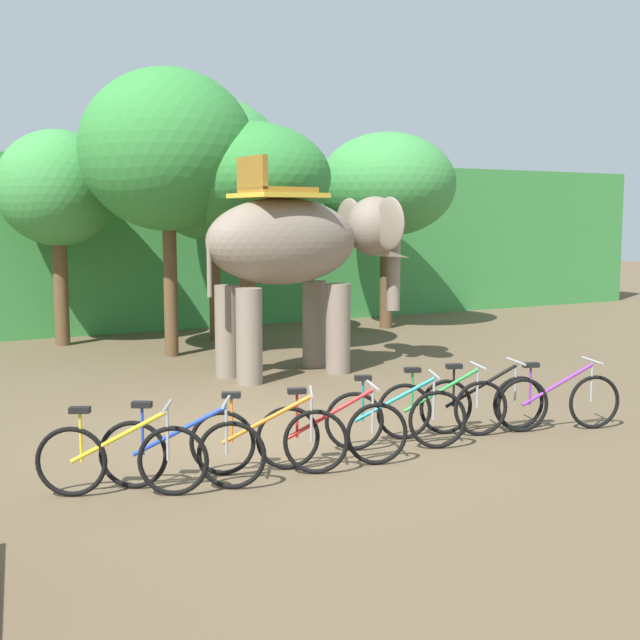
{
  "coord_description": "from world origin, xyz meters",
  "views": [
    {
      "loc": [
        -4.48,
        -9.43,
        2.73
      ],
      "look_at": [
        1.29,
        1.0,
        1.3
      ],
      "focal_mm": 47.27,
      "sensor_mm": 36.0,
      "label": 1
    }
  ],
  "objects_px": {
    "bike_yellow": "(122,458)",
    "tree_left": "(57,189)",
    "bike_blue": "(182,452)",
    "bike_red": "(332,433)",
    "tree_center": "(387,185)",
    "tree_center_left": "(213,170)",
    "bike_black": "(482,403)",
    "elephant": "(299,249)",
    "bike_purple": "(558,401)",
    "bike_green": "(442,407)",
    "tree_right": "(247,179)",
    "tree_far_left": "(168,151)",
    "bike_teal": "(396,418)",
    "bike_orange": "(269,439)"
  },
  "relations": [
    {
      "from": "tree_center",
      "to": "bike_red",
      "type": "height_order",
      "value": "tree_center"
    },
    {
      "from": "tree_right",
      "to": "bike_green",
      "type": "height_order",
      "value": "tree_right"
    },
    {
      "from": "bike_teal",
      "to": "tree_right",
      "type": "bearing_deg",
      "value": 78.93
    },
    {
      "from": "tree_center_left",
      "to": "bike_red",
      "type": "height_order",
      "value": "tree_center_left"
    },
    {
      "from": "tree_left",
      "to": "bike_teal",
      "type": "relative_size",
      "value": 2.93
    },
    {
      "from": "bike_red",
      "to": "bike_blue",
      "type": "bearing_deg",
      "value": 177.15
    },
    {
      "from": "tree_far_left",
      "to": "tree_center",
      "type": "distance_m",
      "value": 6.41
    },
    {
      "from": "bike_blue",
      "to": "tree_center",
      "type": "bearing_deg",
      "value": 47.55
    },
    {
      "from": "bike_yellow",
      "to": "bike_black",
      "type": "distance_m",
      "value": 4.78
    },
    {
      "from": "tree_center",
      "to": "elephant",
      "type": "height_order",
      "value": "tree_center"
    },
    {
      "from": "tree_right",
      "to": "bike_red",
      "type": "xyz_separation_m",
      "value": [
        -2.5,
        -7.83,
        -3.15
      ]
    },
    {
      "from": "tree_left",
      "to": "bike_purple",
      "type": "height_order",
      "value": "tree_left"
    },
    {
      "from": "tree_far_left",
      "to": "bike_green",
      "type": "relative_size",
      "value": 3.45
    },
    {
      "from": "tree_far_left",
      "to": "tree_right",
      "type": "relative_size",
      "value": 1.21
    },
    {
      "from": "tree_right",
      "to": "bike_blue",
      "type": "bearing_deg",
      "value": -118.51
    },
    {
      "from": "tree_center",
      "to": "bike_green",
      "type": "relative_size",
      "value": 2.97
    },
    {
      "from": "tree_right",
      "to": "bike_yellow",
      "type": "xyz_separation_m",
      "value": [
        -4.8,
        -7.67,
        -3.15
      ]
    },
    {
      "from": "elephant",
      "to": "bike_purple",
      "type": "distance_m",
      "value": 5.68
    },
    {
      "from": "bike_red",
      "to": "tree_left",
      "type": "bearing_deg",
      "value": 93.35
    },
    {
      "from": "bike_black",
      "to": "bike_purple",
      "type": "xyz_separation_m",
      "value": [
        0.92,
        -0.42,
        0.0
      ]
    },
    {
      "from": "elephant",
      "to": "bike_blue",
      "type": "bearing_deg",
      "value": -128.03
    },
    {
      "from": "tree_center_left",
      "to": "bike_yellow",
      "type": "bearing_deg",
      "value": -116.77
    },
    {
      "from": "tree_center_left",
      "to": "bike_blue",
      "type": "xyz_separation_m",
      "value": [
        -4.3,
        -9.78,
        -3.42
      ]
    },
    {
      "from": "tree_left",
      "to": "tree_far_left",
      "type": "xyz_separation_m",
      "value": [
        1.6,
        -2.56,
        0.69
      ]
    },
    {
      "from": "bike_blue",
      "to": "tree_far_left",
      "type": "bearing_deg",
      "value": 71.68
    },
    {
      "from": "tree_far_left",
      "to": "bike_yellow",
      "type": "xyz_separation_m",
      "value": [
        -3.28,
        -8.02,
        -3.67
      ]
    },
    {
      "from": "tree_left",
      "to": "bike_blue",
      "type": "distance_m",
      "value": 11.11
    },
    {
      "from": "tree_right",
      "to": "bike_black",
      "type": "relative_size",
      "value": 2.83
    },
    {
      "from": "bike_red",
      "to": "bike_green",
      "type": "xyz_separation_m",
      "value": [
        1.84,
        0.44,
        0.0
      ]
    },
    {
      "from": "tree_left",
      "to": "bike_green",
      "type": "bearing_deg",
      "value": -76.51
    },
    {
      "from": "tree_left",
      "to": "bike_purple",
      "type": "distance_m",
      "value": 11.84
    },
    {
      "from": "elephant",
      "to": "bike_blue",
      "type": "xyz_separation_m",
      "value": [
        -4.06,
        -5.2,
        -1.82
      ]
    },
    {
      "from": "bike_purple",
      "to": "tree_right",
      "type": "bearing_deg",
      "value": 96.42
    },
    {
      "from": "bike_purple",
      "to": "bike_black",
      "type": "bearing_deg",
      "value": 155.58
    },
    {
      "from": "tree_far_left",
      "to": "tree_center",
      "type": "height_order",
      "value": "tree_far_left"
    },
    {
      "from": "tree_center_left",
      "to": "bike_black",
      "type": "height_order",
      "value": "tree_center_left"
    },
    {
      "from": "elephant",
      "to": "bike_green",
      "type": "height_order",
      "value": "elephant"
    },
    {
      "from": "tree_center_left",
      "to": "bike_teal",
      "type": "bearing_deg",
      "value": -99.3
    },
    {
      "from": "tree_center",
      "to": "bike_blue",
      "type": "distance_m",
      "value": 13.51
    },
    {
      "from": "bike_yellow",
      "to": "tree_left",
      "type": "bearing_deg",
      "value": 80.98
    },
    {
      "from": "elephant",
      "to": "bike_red",
      "type": "relative_size",
      "value": 2.56
    },
    {
      "from": "bike_black",
      "to": "bike_teal",
      "type": "bearing_deg",
      "value": -173.74
    },
    {
      "from": "tree_center",
      "to": "bike_teal",
      "type": "relative_size",
      "value": 3.07
    },
    {
      "from": "bike_orange",
      "to": "bike_black",
      "type": "bearing_deg",
      "value": 5.74
    },
    {
      "from": "bike_blue",
      "to": "bike_red",
      "type": "xyz_separation_m",
      "value": [
        1.71,
        -0.09,
        0.0
      ]
    },
    {
      "from": "tree_center",
      "to": "bike_blue",
      "type": "relative_size",
      "value": 3.23
    },
    {
      "from": "tree_far_left",
      "to": "tree_center_left",
      "type": "relative_size",
      "value": 1.04
    },
    {
      "from": "bike_teal",
      "to": "bike_green",
      "type": "height_order",
      "value": "same"
    },
    {
      "from": "tree_center",
      "to": "bike_orange",
      "type": "distance_m",
      "value": 12.88
    },
    {
      "from": "bike_purple",
      "to": "bike_green",
      "type": "bearing_deg",
      "value": 164.12
    }
  ]
}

